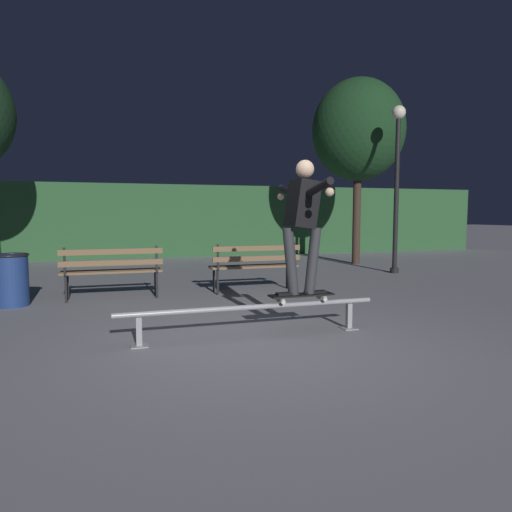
# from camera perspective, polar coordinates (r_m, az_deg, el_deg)

# --- Properties ---
(ground_plane) EXTENTS (90.00, 90.00, 0.00)m
(ground_plane) POSITION_cam_1_polar(r_m,az_deg,el_deg) (5.05, 0.34, -10.82)
(ground_plane) COLOR gray
(hedge_backdrop) EXTENTS (24.00, 1.20, 2.35)m
(hedge_backdrop) POSITION_cam_1_polar(r_m,az_deg,el_deg) (15.52, -12.04, 4.31)
(hedge_backdrop) COLOR #2D5B33
(hedge_backdrop) RESTS_ON ground
(grind_rail) EXTENTS (3.04, 0.18, 0.37)m
(grind_rail) POSITION_cam_1_polar(r_m,az_deg,el_deg) (5.23, -0.57, -6.93)
(grind_rail) COLOR #9E9EA3
(grind_rail) RESTS_ON ground
(skateboard) EXTENTS (0.78, 0.22, 0.09)m
(skateboard) POSITION_cam_1_polar(r_m,az_deg,el_deg) (5.41, 5.68, -4.90)
(skateboard) COLOR black
(skateboard) RESTS_ON grind_rail
(skateboarder) EXTENTS (0.62, 1.41, 1.56)m
(skateboarder) POSITION_cam_1_polar(r_m,az_deg,el_deg) (5.33, 5.80, 5.06)
(skateboarder) COLOR black
(skateboarder) RESTS_ON skateboard
(park_bench_leftmost) EXTENTS (1.60, 0.42, 0.88)m
(park_bench_leftmost) POSITION_cam_1_polar(r_m,az_deg,el_deg) (7.80, -17.49, -1.34)
(park_bench_leftmost) COLOR black
(park_bench_leftmost) RESTS_ON ground
(park_bench_left_center) EXTENTS (1.60, 0.42, 0.88)m
(park_bench_left_center) POSITION_cam_1_polar(r_m,az_deg,el_deg) (8.17, -0.11, -0.81)
(park_bench_left_center) COLOR black
(park_bench_left_center) RESTS_ON ground
(tree_far_right) EXTENTS (2.52, 2.52, 5.08)m
(tree_far_right) POSITION_cam_1_polar(r_m,az_deg,el_deg) (13.31, 12.63, 14.98)
(tree_far_right) COLOR #3D2D23
(tree_far_right) RESTS_ON ground
(lamp_post_right) EXTENTS (0.32, 0.32, 3.90)m
(lamp_post_right) POSITION_cam_1_polar(r_m,az_deg,el_deg) (11.37, 17.18, 10.48)
(lamp_post_right) COLOR black
(lamp_post_right) RESTS_ON ground
(trash_can) EXTENTS (0.52, 0.52, 0.80)m
(trash_can) POSITION_cam_1_polar(r_m,az_deg,el_deg) (7.89, -28.17, -2.56)
(trash_can) COLOR navy
(trash_can) RESTS_ON ground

